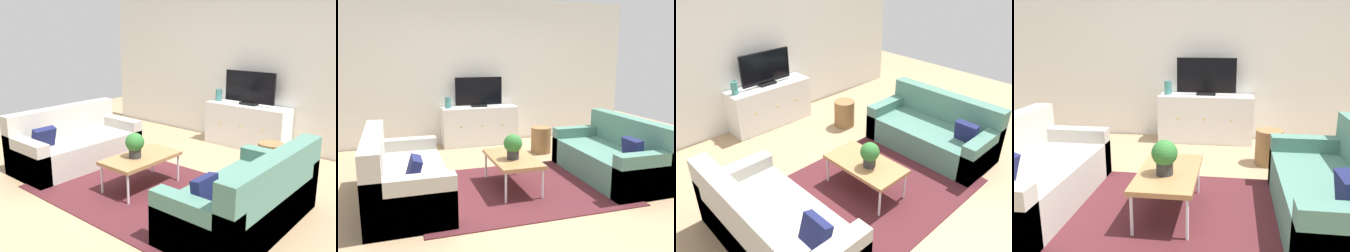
% 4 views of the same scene
% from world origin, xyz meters
% --- Properties ---
extents(ground_plane, '(10.00, 10.00, 0.00)m').
position_xyz_m(ground_plane, '(0.00, 0.00, 0.00)').
color(ground_plane, tan).
extents(wall_back, '(6.40, 0.12, 2.70)m').
position_xyz_m(wall_back, '(0.00, 2.55, 1.35)').
color(wall_back, silver).
rests_on(wall_back, ground_plane).
extents(area_rug, '(2.50, 1.90, 0.01)m').
position_xyz_m(area_rug, '(0.00, -0.15, 0.01)').
color(area_rug, '#4C1E23').
rests_on(area_rug, ground_plane).
extents(couch_left_side, '(0.88, 1.79, 0.82)m').
position_xyz_m(couch_left_side, '(-1.44, -0.10, 0.27)').
color(couch_left_side, '#B2ADA3').
rests_on(couch_left_side, ground_plane).
extents(couch_right_side, '(0.88, 1.79, 0.82)m').
position_xyz_m(couch_right_side, '(1.44, -0.10, 0.27)').
color(couch_right_side, '#4C7A6B').
rests_on(couch_right_side, ground_plane).
extents(coffee_table, '(0.53, 0.97, 0.41)m').
position_xyz_m(coffee_table, '(-0.06, -0.10, 0.38)').
color(coffee_table, '#A37547').
rests_on(coffee_table, ground_plane).
extents(potted_plant, '(0.23, 0.23, 0.31)m').
position_xyz_m(potted_plant, '(-0.08, -0.18, 0.59)').
color(potted_plant, '#2D2D2D').
rests_on(potted_plant, coffee_table).
extents(tv_console, '(1.40, 0.47, 0.71)m').
position_xyz_m(tv_console, '(0.09, 2.27, 0.36)').
color(tv_console, white).
rests_on(tv_console, ground_plane).
extents(flat_screen_tv, '(0.88, 0.16, 0.55)m').
position_xyz_m(flat_screen_tv, '(0.09, 2.29, 0.99)').
color(flat_screen_tv, black).
rests_on(flat_screen_tv, tv_console).
extents(glass_vase, '(0.11, 0.11, 0.20)m').
position_xyz_m(glass_vase, '(-0.49, 2.27, 0.82)').
color(glass_vase, teal).
rests_on(glass_vase, tv_console).
extents(wicker_basket, '(0.34, 0.34, 0.44)m').
position_xyz_m(wicker_basket, '(0.96, 1.35, 0.22)').
color(wicker_basket, olive).
rests_on(wicker_basket, ground_plane).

